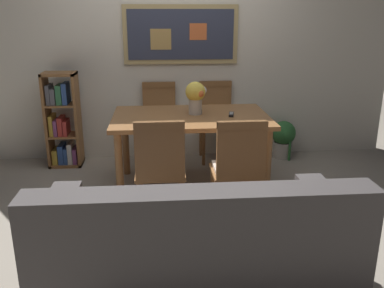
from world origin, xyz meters
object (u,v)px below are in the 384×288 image
(tv_remote, at_px, (231,114))
(leather_couch, at_px, (197,255))
(dining_table, at_px, (191,125))
(dining_chair_far_left, at_px, (159,116))
(dining_chair_far_right, at_px, (216,114))
(flower_vase, at_px, (196,95))
(bookshelf, at_px, (62,123))
(potted_ivy, at_px, (283,138))
(dining_chair_near_right, at_px, (238,164))
(dining_chair_near_left, at_px, (160,164))

(tv_remote, bearing_deg, leather_couch, -106.00)
(dining_table, xyz_separation_m, dining_chair_far_left, (-0.30, 0.83, -0.11))
(dining_chair_far_right, height_order, flower_vase, flower_vase)
(dining_table, relative_size, leather_couch, 0.83)
(bookshelf, relative_size, potted_ivy, 1.98)
(dining_chair_near_right, bearing_deg, dining_table, 110.62)
(dining_chair_far_right, relative_size, tv_remote, 5.63)
(dining_chair_near_left, xyz_separation_m, tv_remote, (0.70, 0.76, 0.21))
(bookshelf, bearing_deg, dining_chair_near_left, -54.82)
(dining_chair_far_right, distance_m, tv_remote, 0.90)
(potted_ivy, bearing_deg, dining_chair_far_left, 178.37)
(dining_table, distance_m, leather_couch, 1.78)
(flower_vase, height_order, tv_remote, flower_vase)
(dining_chair_near_right, height_order, potted_ivy, dining_chair_near_right)
(dining_chair_near_right, xyz_separation_m, leather_couch, (-0.41, -0.92, -0.22))
(leather_couch, relative_size, potted_ivy, 3.38)
(dining_chair_near_left, bearing_deg, tv_remote, 47.45)
(dining_chair_near_left, bearing_deg, dining_chair_far_left, 89.72)
(dining_chair_near_right, bearing_deg, bookshelf, 137.21)
(dining_table, bearing_deg, dining_chair_far_left, 109.86)
(dining_chair_far_right, xyz_separation_m, dining_chair_near_right, (-0.05, -1.67, 0.00))
(tv_remote, bearing_deg, dining_chair_far_left, 128.74)
(dining_chair_near_left, height_order, dining_chair_far_right, same)
(dining_chair_far_right, relative_size, potted_ivy, 1.71)
(dining_table, height_order, potted_ivy, dining_table)
(dining_table, height_order, dining_chair_near_right, dining_chair_near_right)
(dining_chair_near_left, relative_size, flower_vase, 2.89)
(dining_table, bearing_deg, potted_ivy, 33.79)
(dining_chair_near_right, distance_m, tv_remote, 0.83)
(tv_remote, bearing_deg, dining_chair_near_left, -132.55)
(flower_vase, bearing_deg, dining_chair_far_left, 114.50)
(dining_chair_far_right, height_order, dining_chair_near_right, same)
(dining_chair_far_left, relative_size, bookshelf, 0.86)
(dining_chair_near_left, distance_m, dining_chair_far_right, 1.76)
(dining_chair_near_left, bearing_deg, dining_chair_near_right, -3.73)
(dining_table, bearing_deg, bookshelf, 151.77)
(bookshelf, relative_size, tv_remote, 6.54)
(leather_couch, bearing_deg, bookshelf, 117.25)
(dining_chair_far_left, xyz_separation_m, potted_ivy, (1.47, -0.04, -0.30))
(dining_chair_near_left, relative_size, bookshelf, 0.86)
(potted_ivy, relative_size, flower_vase, 1.69)
(leather_couch, bearing_deg, tv_remote, 74.00)
(dining_table, height_order, leather_couch, leather_couch)
(bookshelf, bearing_deg, dining_table, -28.23)
(dining_chair_near_left, bearing_deg, flower_vase, 67.00)
(bookshelf, bearing_deg, potted_ivy, 0.93)
(dining_table, height_order, flower_vase, flower_vase)
(dining_chair_near_right, xyz_separation_m, potted_ivy, (0.86, 1.61, -0.30))
(dining_chair_near_left, relative_size, potted_ivy, 1.71)
(dining_table, distance_m, dining_chair_far_left, 0.89)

